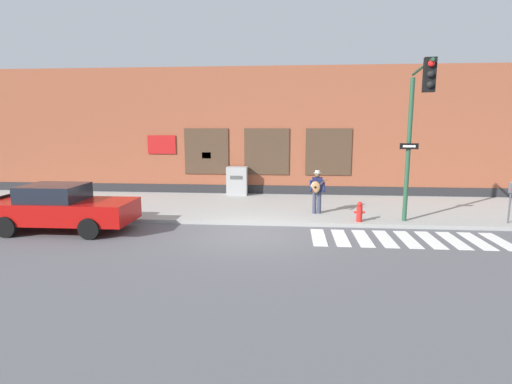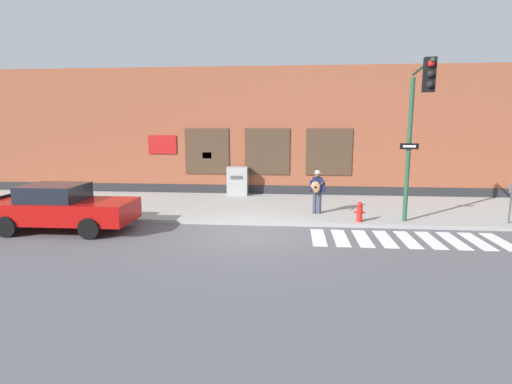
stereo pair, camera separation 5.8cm
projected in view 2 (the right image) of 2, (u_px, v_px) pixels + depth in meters
name	position (u px, v px, depth m)	size (l,w,h in m)	color
ground_plane	(253.00, 235.00, 12.65)	(160.00, 160.00, 0.00)	#56565B
sidewalk	(263.00, 207.00, 16.65)	(28.00, 5.80, 0.13)	#9E9E99
building_backdrop	(270.00, 132.00, 20.96)	(28.00, 4.06, 6.17)	brown
crosswalk	(408.00, 239.00, 12.11)	(5.78, 1.90, 0.01)	silver
red_car	(61.00, 208.00, 13.04)	(4.61, 2.01, 1.53)	#B20F0C
busker	(317.00, 189.00, 14.95)	(0.70, 0.51, 1.64)	#33384C
traffic_light	(417.00, 118.00, 12.17)	(0.83, 3.20, 5.04)	#234C33
parking_meter	(511.00, 196.00, 13.42)	(0.13, 0.11, 1.44)	#47474C
utility_box	(238.00, 181.00, 19.06)	(0.97, 0.60, 1.35)	#9E9E9E
fire_hydrant	(360.00, 212.00, 13.76)	(0.38, 0.20, 0.70)	red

